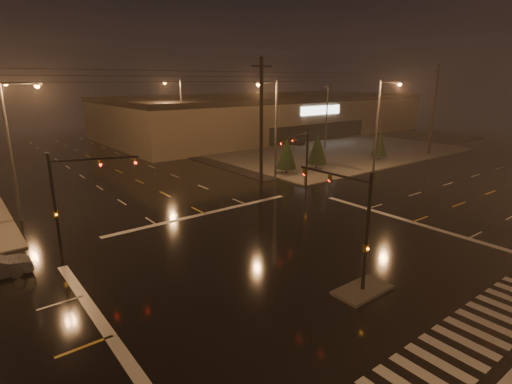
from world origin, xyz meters
TOP-DOWN VIEW (x-y plane):
  - ground at (0.00, 0.00)m, footprint 140.00×140.00m
  - sidewalk_ne at (30.00, 30.00)m, footprint 36.00×36.00m
  - median_island at (0.00, -4.00)m, footprint 3.00×1.60m
  - crosswalk at (0.00, -9.00)m, footprint 15.00×2.60m
  - stop_bar_far at (0.00, 11.00)m, footprint 16.00×0.50m
  - parking_lot at (35.00, 28.00)m, footprint 50.00×24.00m
  - retail_building at (35.00, 45.99)m, footprint 60.20×28.30m
  - signal_mast_median at (0.00, -3.07)m, footprint 0.25×4.59m
  - signal_mast_ne at (9.50, 10.14)m, footprint 4.84×1.86m
  - signal_mast_nw at (-9.50, 10.14)m, footprint 4.84×1.86m
  - streetlight_1 at (-11.18, 18.00)m, footprint 2.77×0.32m
  - streetlight_3 at (11.18, 16.00)m, footprint 2.77×0.32m
  - streetlight_4 at (11.18, 36.00)m, footprint 2.77×0.32m
  - streetlight_6 at (22.00, 11.18)m, footprint 0.32×2.77m
  - utility_pole_1 at (8.00, 14.00)m, footprint 2.20×0.32m
  - utility_pole_2 at (38.00, 14.00)m, footprint 2.20×0.32m
  - conifer_0 at (14.04, 17.10)m, footprint 2.19×2.19m
  - conifer_1 at (18.50, 16.78)m, footprint 2.28×2.28m
  - conifer_2 at (28.92, 15.74)m, footprint 1.93×1.93m
  - car_parked at (28.64, 31.73)m, footprint 3.05×4.29m

SIDE VIEW (x-z plane):
  - ground at x=0.00m, z-range 0.00..0.00m
  - crosswalk at x=0.00m, z-range 0.00..0.01m
  - stop_bar_far at x=0.00m, z-range 0.00..0.01m
  - parking_lot at x=35.00m, z-range 0.00..0.08m
  - sidewalk_ne at x=30.00m, z-range 0.00..0.12m
  - median_island at x=0.00m, z-range 0.00..0.15m
  - car_parked at x=28.64m, z-range 0.00..1.36m
  - conifer_2 at x=28.92m, z-range 0.35..4.05m
  - conifer_0 at x=14.04m, z-range 0.35..4.48m
  - conifer_1 at x=18.50m, z-range 0.35..4.61m
  - signal_mast_median at x=0.00m, z-range 0.75..6.75m
  - signal_mast_ne at x=9.50m, z-range 0.79..6.79m
  - signal_mast_nw at x=-9.50m, z-range 0.79..6.79m
  - retail_building at x=35.00m, z-range 0.24..7.44m
  - streetlight_1 at x=-11.18m, z-range 0.80..10.80m
  - streetlight_3 at x=11.18m, z-range 0.80..10.80m
  - streetlight_4 at x=11.18m, z-range 0.80..10.80m
  - streetlight_6 at x=22.00m, z-range 0.80..10.80m
  - utility_pole_1 at x=8.00m, z-range 0.13..12.13m
  - utility_pole_2 at x=38.00m, z-range 0.13..12.13m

